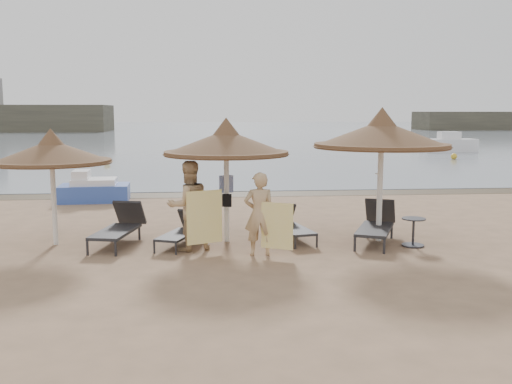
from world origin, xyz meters
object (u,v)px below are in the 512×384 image
(side_table, at_px, (413,233))
(person_right, at_px, (259,207))
(lounger_near_right, at_px, (291,225))
(pedal_boat, at_px, (94,190))
(lounger_far_left, at_px, (120,226))
(palapa_left, at_px, (51,152))
(palapa_center, at_px, (226,143))
(person_left, at_px, (188,199))
(palapa_right, at_px, (382,135))
(lounger_near_left, at_px, (182,230))
(lounger_far_right, at_px, (376,224))

(side_table, height_order, person_right, person_right)
(lounger_near_right, bearing_deg, pedal_boat, 119.88)
(lounger_far_left, bearing_deg, lounger_near_right, 13.60)
(palapa_left, xyz_separation_m, palapa_center, (3.99, -0.03, 0.19))
(person_left, bearing_deg, palapa_left, -35.55)
(palapa_right, height_order, lounger_near_left, palapa_right)
(side_table, bearing_deg, lounger_near_left, 173.47)
(lounger_near_right, distance_m, side_table, 2.86)
(palapa_right, height_order, lounger_far_right, palapa_right)
(person_right, bearing_deg, palapa_left, -16.76)
(lounger_far_right, relative_size, pedal_boat, 0.93)
(palapa_center, xyz_separation_m, lounger_far_left, (-2.50, -0.05, -1.92))
(palapa_center, xyz_separation_m, palapa_right, (3.63, -0.27, 0.19))
(lounger_far_left, height_order, lounger_near_right, lounger_far_left)
(side_table, relative_size, person_left, 0.28)
(pedal_boat, bearing_deg, person_left, -68.15)
(person_right, height_order, pedal_boat, person_right)
(pedal_boat, bearing_deg, palapa_right, -43.94)
(lounger_far_right, height_order, person_left, person_left)
(palapa_center, relative_size, lounger_far_right, 1.34)
(lounger_far_right, xyz_separation_m, side_table, (0.71, -0.53, -0.12))
(palapa_left, distance_m, palapa_right, 7.63)
(lounger_near_left, xyz_separation_m, side_table, (5.31, -0.61, -0.04))
(palapa_right, bearing_deg, side_table, -44.24)
(palapa_left, relative_size, palapa_right, 0.85)
(pedal_boat, bearing_deg, lounger_far_right, -44.56)
(palapa_center, height_order, palapa_right, palapa_right)
(lounger_far_right, height_order, person_right, person_right)
(lounger_far_left, relative_size, side_table, 3.36)
(lounger_near_right, distance_m, lounger_far_right, 2.03)
(palapa_center, distance_m, lounger_far_left, 3.15)
(side_table, bearing_deg, person_right, -171.81)
(lounger_far_right, bearing_deg, palapa_left, -158.70)
(palapa_right, height_order, person_left, palapa_right)
(lounger_near_left, bearing_deg, pedal_boat, 137.37)
(palapa_left, distance_m, side_table, 8.50)
(palapa_left, relative_size, lounger_near_left, 1.52)
(lounger_far_left, bearing_deg, side_table, 5.07)
(person_left, bearing_deg, palapa_center, -158.34)
(lounger_far_left, distance_m, side_table, 6.81)
(lounger_far_left, bearing_deg, palapa_center, 13.18)
(lounger_far_left, height_order, person_right, person_right)
(lounger_far_right, xyz_separation_m, pedal_boat, (-7.88, 6.88, -0.03))
(lounger_far_left, xyz_separation_m, pedal_boat, (-1.83, 6.57, -0.02))
(side_table, height_order, pedal_boat, pedal_boat)
(palapa_center, height_order, lounger_near_left, palapa_center)
(person_right, bearing_deg, lounger_far_right, -159.72)
(person_left, height_order, person_right, person_left)
(palapa_left, xyz_separation_m, lounger_far_right, (7.54, -0.38, -1.72))
(person_left, distance_m, person_right, 1.64)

